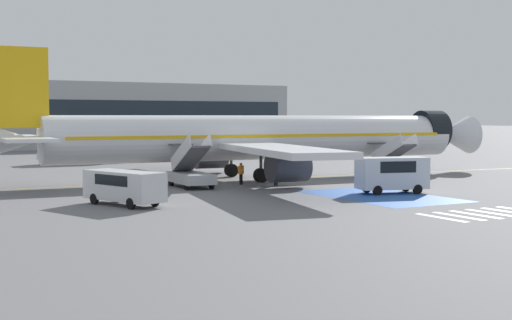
{
  "coord_description": "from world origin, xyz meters",
  "views": [
    {
      "loc": [
        -28.7,
        -51.29,
        5.1
      ],
      "look_at": [
        -1.05,
        -1.85,
        1.67
      ],
      "focal_mm": 50.0,
      "sensor_mm": 36.0,
      "label": 1
    }
  ],
  "objects_px": {
    "airliner": "(256,138)",
    "service_van_0": "(392,172)",
    "fuel_tanker": "(84,147)",
    "ground_crew_0": "(241,172)",
    "ground_crew_1": "(276,172)",
    "boarding_stairs_aft": "(191,174)",
    "boarding_stairs_forward": "(393,167)",
    "service_van_1": "(124,185)"
  },
  "relations": [
    {
      "from": "airliner",
      "to": "ground_crew_0",
      "type": "xyz_separation_m",
      "value": [
        -3.46,
        -3.79,
        -2.41
      ]
    },
    {
      "from": "service_van_0",
      "to": "ground_crew_0",
      "type": "bearing_deg",
      "value": -135.82
    },
    {
      "from": "boarding_stairs_forward",
      "to": "ground_crew_0",
      "type": "relative_size",
      "value": 3.22
    },
    {
      "from": "boarding_stairs_aft",
      "to": "ground_crew_1",
      "type": "distance_m",
      "value": 6.37
    },
    {
      "from": "airliner",
      "to": "boarding_stairs_forward",
      "type": "distance_m",
      "value": 11.66
    },
    {
      "from": "fuel_tanker",
      "to": "service_van_0",
      "type": "distance_m",
      "value": 41.23
    },
    {
      "from": "boarding_stairs_forward",
      "to": "service_van_0",
      "type": "bearing_deg",
      "value": -126.78
    },
    {
      "from": "boarding_stairs_aft",
      "to": "service_van_0",
      "type": "distance_m",
      "value": 14.4
    },
    {
      "from": "boarding_stairs_forward",
      "to": "ground_crew_1",
      "type": "distance_m",
      "value": 11.78
    },
    {
      "from": "boarding_stairs_forward",
      "to": "ground_crew_0",
      "type": "height_order",
      "value": "boarding_stairs_forward"
    },
    {
      "from": "airliner",
      "to": "boarding_stairs_forward",
      "type": "bearing_deg",
      "value": 67.5
    },
    {
      "from": "fuel_tanker",
      "to": "service_van_0",
      "type": "relative_size",
      "value": 1.92
    },
    {
      "from": "service_van_1",
      "to": "ground_crew_1",
      "type": "distance_m",
      "value": 14.98
    },
    {
      "from": "boarding_stairs_aft",
      "to": "fuel_tanker",
      "type": "distance_m",
      "value": 29.89
    },
    {
      "from": "fuel_tanker",
      "to": "ground_crew_0",
      "type": "bearing_deg",
      "value": -172.24
    },
    {
      "from": "boarding_stairs_forward",
      "to": "boarding_stairs_aft",
      "type": "bearing_deg",
      "value": -180.0
    },
    {
      "from": "airliner",
      "to": "fuel_tanker",
      "type": "distance_m",
      "value": 26.99
    },
    {
      "from": "fuel_tanker",
      "to": "service_van_1",
      "type": "xyz_separation_m",
      "value": [
        -8.23,
        -37.64,
        -0.57
      ]
    },
    {
      "from": "service_van_1",
      "to": "service_van_0",
      "type": "bearing_deg",
      "value": 152.96
    },
    {
      "from": "airliner",
      "to": "service_van_0",
      "type": "relative_size",
      "value": 9.15
    },
    {
      "from": "fuel_tanker",
      "to": "service_van_1",
      "type": "distance_m",
      "value": 38.54
    },
    {
      "from": "boarding_stairs_forward",
      "to": "ground_crew_1",
      "type": "xyz_separation_m",
      "value": [
        -11.77,
        -0.62,
        0.05
      ]
    },
    {
      "from": "fuel_tanker",
      "to": "ground_crew_0",
      "type": "distance_m",
      "value": 30.02
    },
    {
      "from": "airliner",
      "to": "service_van_0",
      "type": "bearing_deg",
      "value": 13.76
    },
    {
      "from": "boarding_stairs_forward",
      "to": "boarding_stairs_aft",
      "type": "height_order",
      "value": "boarding_stairs_aft"
    },
    {
      "from": "airliner",
      "to": "fuel_tanker",
      "type": "xyz_separation_m",
      "value": [
        -7.05,
        26.01,
        -1.59
      ]
    },
    {
      "from": "service_van_1",
      "to": "ground_crew_1",
      "type": "bearing_deg",
      "value": -175.67
    },
    {
      "from": "airliner",
      "to": "boarding_stairs_aft",
      "type": "distance_m",
      "value": 8.89
    },
    {
      "from": "airliner",
      "to": "ground_crew_0",
      "type": "bearing_deg",
      "value": -38.62
    },
    {
      "from": "airliner",
      "to": "fuel_tanker",
      "type": "height_order",
      "value": "airliner"
    },
    {
      "from": "airliner",
      "to": "ground_crew_0",
      "type": "distance_m",
      "value": 5.67
    },
    {
      "from": "fuel_tanker",
      "to": "ground_crew_0",
      "type": "relative_size",
      "value": 5.74
    },
    {
      "from": "service_van_0",
      "to": "service_van_1",
      "type": "relative_size",
      "value": 0.86
    },
    {
      "from": "boarding_stairs_forward",
      "to": "ground_crew_0",
      "type": "xyz_separation_m",
      "value": [
        -13.7,
        1.26,
        -0.01
      ]
    },
    {
      "from": "airliner",
      "to": "service_van_0",
      "type": "distance_m",
      "value": 14.46
    },
    {
      "from": "ground_crew_0",
      "to": "ground_crew_1",
      "type": "distance_m",
      "value": 2.7
    },
    {
      "from": "boarding_stairs_forward",
      "to": "service_van_0",
      "type": "relative_size",
      "value": 1.08
    },
    {
      "from": "boarding_stairs_aft",
      "to": "service_van_1",
      "type": "xyz_separation_m",
      "value": [
        -7.64,
        -7.76,
        0.22
      ]
    },
    {
      "from": "boarding_stairs_aft",
      "to": "service_van_0",
      "type": "xyz_separation_m",
      "value": [
        10.12,
        -10.24,
        0.45
      ]
    },
    {
      "from": "airliner",
      "to": "service_van_0",
      "type": "xyz_separation_m",
      "value": [
        2.48,
        -14.11,
        -1.94
      ]
    },
    {
      "from": "boarding_stairs_forward",
      "to": "fuel_tanker",
      "type": "xyz_separation_m",
      "value": [
        -17.28,
        31.06,
        0.82
      ]
    },
    {
      "from": "ground_crew_1",
      "to": "boarding_stairs_aft",
      "type": "bearing_deg",
      "value": -9.5
    }
  ]
}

